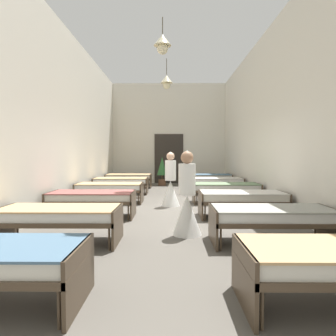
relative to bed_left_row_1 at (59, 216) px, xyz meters
name	(u,v)px	position (x,y,z in m)	size (l,w,h in m)	color
ground_plane	(167,211)	(1.69, 2.85, -0.49)	(6.08, 13.99, 0.10)	#59544C
room_shell	(168,120)	(1.69, 4.10, 1.99)	(5.88, 13.59, 4.85)	silver
bed_left_row_1	(59,216)	(0.00, 0.00, 0.00)	(1.90, 0.84, 0.57)	#473828
bed_right_row_1	(272,216)	(3.38, 0.00, 0.00)	(1.90, 0.84, 0.57)	#473828
bed_left_row_2	(92,198)	(0.00, 1.90, 0.00)	(1.90, 0.84, 0.57)	#473828
bed_right_row_2	(242,198)	(3.38, 1.90, 0.00)	(1.90, 0.84, 0.57)	#473828
bed_left_row_3	(110,188)	(0.00, 3.80, 0.00)	(1.90, 0.84, 0.57)	#473828
bed_right_row_3	(226,188)	(3.38, 3.80, 0.00)	(1.90, 0.84, 0.57)	#473828
bed_left_row_4	(121,182)	(0.00, 5.70, 0.00)	(1.90, 0.84, 0.57)	#473828
bed_right_row_4	(215,182)	(3.38, 5.70, 0.00)	(1.90, 0.84, 0.57)	#473828
bed_left_row_5	(129,177)	(0.00, 7.60, 0.00)	(1.90, 0.84, 0.57)	#473828
bed_right_row_5	(208,177)	(3.38, 7.60, 0.00)	(1.90, 0.84, 0.57)	#473828
nurse_near_aisle	(170,187)	(1.77, 3.31, 0.09)	(0.52, 0.52, 1.49)	white
nurse_mid_aisle	(187,205)	(2.06, 0.49, 0.09)	(0.52, 0.52, 1.49)	white
potted_plant	(162,169)	(1.39, 8.41, 0.33)	(0.46, 0.46, 1.29)	brown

